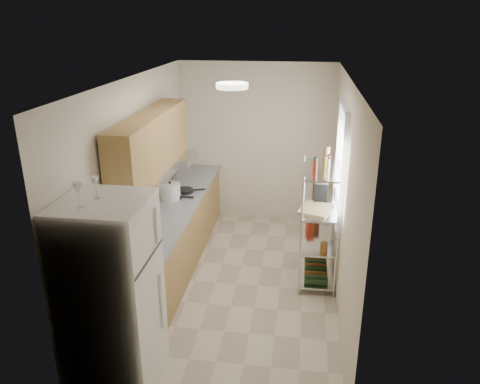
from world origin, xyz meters
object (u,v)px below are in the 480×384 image
object	(u,v)px
cutting_board	(316,209)
espresso_machine	(320,190)
refrigerator	(112,295)
rice_cooker	(170,191)
frying_pan_large	(173,196)

from	to	relation	value
cutting_board	espresso_machine	xyz separation A→B (m)	(0.05, 0.33, 0.13)
refrigerator	espresso_machine	distance (m)	2.99
rice_cooker	espresso_machine	xyz separation A→B (m)	(2.01, -0.07, 0.14)
rice_cooker	frying_pan_large	distance (m)	0.10
refrigerator	rice_cooker	xyz separation A→B (m)	(-0.13, 2.39, 0.10)
rice_cooker	frying_pan_large	world-z (taller)	rice_cooker
rice_cooker	espresso_machine	bearing A→B (deg)	-2.13
rice_cooker	espresso_machine	size ratio (longest dim) A/B	0.96
refrigerator	frying_pan_large	size ratio (longest dim) A/B	7.17
refrigerator	cutting_board	size ratio (longest dim) A/B	4.08
rice_cooker	espresso_machine	distance (m)	2.02
rice_cooker	frying_pan_large	size ratio (longest dim) A/B	1.08
rice_cooker	cutting_board	xyz separation A→B (m)	(1.96, -0.40, 0.02)
refrigerator	rice_cooker	world-z (taller)	refrigerator
refrigerator	frying_pan_large	bearing A→B (deg)	92.48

